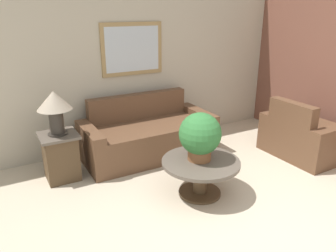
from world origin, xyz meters
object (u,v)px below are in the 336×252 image
object	(u,v)px
potted_plant_on_table	(200,135)
table_lamp	(54,105)
couch_main	(148,136)
side_table	(61,156)
coffee_table	(201,170)
armchair	(304,137)

from	to	relation	value
potted_plant_on_table	table_lamp	bearing A→B (deg)	139.50
couch_main	side_table	bearing A→B (deg)	-174.54
coffee_table	potted_plant_on_table	size ratio (longest dim) A/B	1.62
coffee_table	table_lamp	bearing A→B (deg)	138.41
coffee_table	table_lamp	world-z (taller)	table_lamp
armchair	potted_plant_on_table	size ratio (longest dim) A/B	1.93
coffee_table	side_table	size ratio (longest dim) A/B	1.48
couch_main	coffee_table	bearing A→B (deg)	-87.99
table_lamp	potted_plant_on_table	size ratio (longest dim) A/B	0.98
potted_plant_on_table	couch_main	bearing A→B (deg)	92.28
potted_plant_on_table	side_table	bearing A→B (deg)	139.50
side_table	table_lamp	bearing A→B (deg)	0.00
couch_main	armchair	size ratio (longest dim) A/B	1.77
couch_main	coffee_table	world-z (taller)	couch_main
table_lamp	potted_plant_on_table	distance (m)	1.83
coffee_table	side_table	distance (m)	1.83
couch_main	potted_plant_on_table	bearing A→B (deg)	-87.72
side_table	table_lamp	size ratio (longest dim) A/B	1.11
couch_main	coffee_table	xyz separation A→B (m)	(0.05, -1.34, 0.02)
armchair	table_lamp	bearing A→B (deg)	72.27
couch_main	armchair	xyz separation A→B (m)	(2.06, -1.18, 0.00)
coffee_table	side_table	bearing A→B (deg)	138.41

